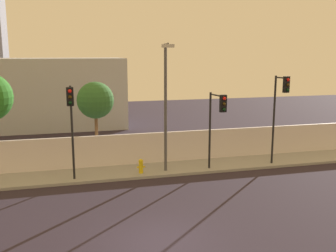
# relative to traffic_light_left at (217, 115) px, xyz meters

# --- Properties ---
(ground_plane) EXTENTS (80.00, 80.00, 0.00)m
(ground_plane) POSITION_rel_traffic_light_left_xyz_m (-4.84, -6.75, -3.32)
(ground_plane) COLOR #28212D
(sidewalk) EXTENTS (36.00, 2.40, 0.15)m
(sidewalk) POSITION_rel_traffic_light_left_xyz_m (-4.84, 1.45, -3.25)
(sidewalk) COLOR gray
(sidewalk) RESTS_ON ground
(perimeter_wall) EXTENTS (36.00, 0.18, 1.80)m
(perimeter_wall) POSITION_rel_traffic_light_left_xyz_m (-4.84, 2.74, -2.27)
(perimeter_wall) COLOR silver
(perimeter_wall) RESTS_ON sidewalk
(traffic_light_left) EXTENTS (0.39, 1.68, 4.31)m
(traffic_light_left) POSITION_rel_traffic_light_left_xyz_m (0.00, 0.00, 0.00)
(traffic_light_left) COLOR black
(traffic_light_left) RESTS_ON sidewalk
(traffic_light_center) EXTENTS (0.44, 1.07, 5.16)m
(traffic_light_center) POSITION_rel_traffic_light_left_xyz_m (3.96, 0.37, 0.54)
(traffic_light_center) COLOR black
(traffic_light_center) RESTS_ON sidewalk
(traffic_light_right) EXTENTS (0.35, 1.16, 4.83)m
(traffic_light_right) POSITION_rel_traffic_light_left_xyz_m (-7.55, 0.31, 0.33)
(traffic_light_right) COLOR black
(traffic_light_right) RESTS_ON sidewalk
(street_lamp_curbside) EXTENTS (0.80, 2.28, 6.91)m
(street_lamp_curbside) POSITION_rel_traffic_light_left_xyz_m (-2.65, 0.69, 0.94)
(street_lamp_curbside) COLOR #4C4C51
(street_lamp_curbside) RESTS_ON sidewalk
(fire_hydrant) EXTENTS (0.44, 0.26, 0.79)m
(fire_hydrant) POSITION_rel_traffic_light_left_xyz_m (-4.00, 0.87, -2.75)
(fire_hydrant) COLOR gold
(fire_hydrant) RESTS_ON sidewalk
(roadside_tree_midright) EXTENTS (2.16, 2.16, 4.93)m
(roadside_tree_midright) POSITION_rel_traffic_light_left_xyz_m (-6.09, 3.85, 0.50)
(roadside_tree_midright) COLOR brown
(roadside_tree_midright) RESTS_ON ground
(low_building_distant) EXTENTS (14.08, 6.00, 6.11)m
(low_building_distant) POSITION_rel_traffic_light_left_xyz_m (-9.66, 16.74, -0.27)
(low_building_distant) COLOR #A8A8A8
(low_building_distant) RESTS_ON ground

